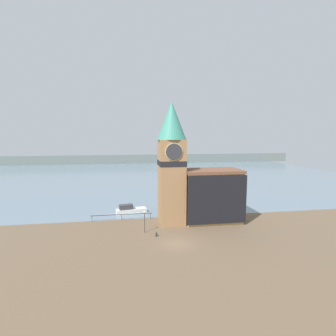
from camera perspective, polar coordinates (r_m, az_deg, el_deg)
The scene contains 9 objects.
ground_plane at distance 39.42m, azimuth 1.87°, elevation -16.12°, with size 160.00×160.00×0.00m, color brown.
water at distance 109.19m, azimuth -5.44°, elevation -1.13°, with size 160.00×120.00×0.00m.
far_shoreline at distance 148.60m, azimuth -6.48°, elevation 2.00°, with size 180.00×3.00×5.00m.
pier_railing at distance 49.79m, azimuth -10.05°, elevation -10.05°, with size 11.23×0.08×1.09m.
clock_tower at distance 45.46m, azimuth 0.80°, elevation 1.72°, with size 5.05×5.05×21.25m.
pier_building at distance 48.18m, azimuth 9.53°, elevation -5.92°, with size 10.30×6.45×9.49m.
boat_near at distance 54.04m, azimuth -8.27°, elevation -8.97°, with size 6.29×3.07×1.79m.
mooring_bollard_near at distance 41.81m, azimuth -2.55°, elevation -14.17°, with size 0.32×0.32×0.70m.
lamp_post at distance 42.76m, azimuth -5.13°, elevation -10.67°, with size 0.32×0.32×3.55m.
Camera 1 is at (-7.03, -35.55, 15.52)m, focal length 28.00 mm.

